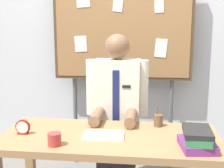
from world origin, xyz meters
name	(u,v)px	position (x,y,z in m)	size (l,w,h in m)	color
back_wall	(124,42)	(0.00, 1.24, 1.35)	(6.40, 0.08, 2.70)	silver
desk	(109,148)	(0.00, 0.00, 0.64)	(1.59, 0.71, 0.73)	#9E754C
person	(117,120)	(0.00, 0.54, 0.68)	(0.55, 0.56, 1.45)	#2D2D33
bulletin_board	(122,28)	(0.00, 1.04, 1.50)	(1.42, 0.09, 2.09)	#4C3823
book_stack	(197,139)	(0.60, -0.17, 0.80)	(0.24, 0.29, 0.13)	#72337F
open_notebook	(104,135)	(-0.04, -0.02, 0.74)	(0.30, 0.21, 0.01)	silver
desk_clock	(23,128)	(-0.64, -0.05, 0.78)	(0.11, 0.04, 0.11)	maroon
coffee_mug	(54,139)	(-0.34, -0.23, 0.78)	(0.09, 0.09, 0.09)	#B23833
pen_holder	(158,120)	(0.36, 0.25, 0.78)	(0.07, 0.07, 0.16)	brown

